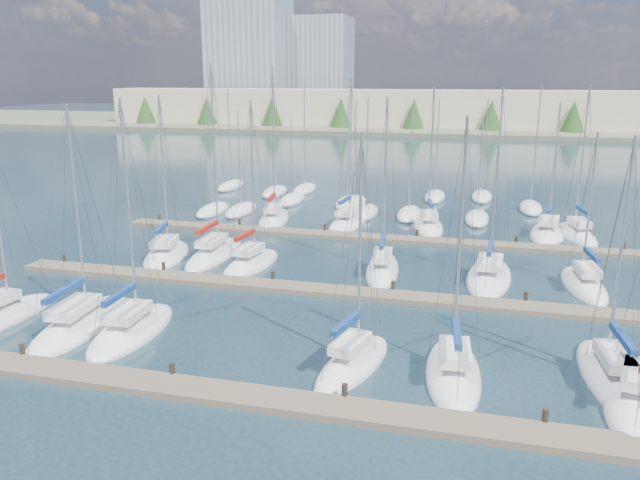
% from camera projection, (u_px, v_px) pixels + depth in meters
% --- Properties ---
extents(ground, '(400.00, 400.00, 0.00)m').
position_uv_depth(ground, '(410.00, 182.00, 80.72)').
color(ground, '#213742').
rests_on(ground, ground).
extents(dock_near, '(44.00, 1.93, 1.10)m').
position_uv_depth(dock_near, '(248.00, 397.00, 26.47)').
color(dock_near, '#6B5E4C').
rests_on(dock_near, ground).
extents(dock_mid, '(44.00, 1.93, 1.10)m').
position_uv_depth(dock_mid, '(328.00, 291.00, 39.56)').
color(dock_mid, '#6B5E4C').
rests_on(dock_mid, ground).
extents(dock_far, '(44.00, 1.93, 1.10)m').
position_uv_depth(dock_far, '(368.00, 237.00, 52.64)').
color(dock_far, '#6B5E4C').
rests_on(dock_far, ground).
extents(sailboat_f, '(2.99, 8.24, 11.71)m').
position_uv_depth(sailboat_f, '(610.00, 377.00, 28.16)').
color(sailboat_f, white).
rests_on(sailboat_f, ground).
extents(sailboat_g, '(4.67, 8.31, 13.22)m').
position_uv_depth(sailboat_g, '(639.00, 397.00, 26.38)').
color(sailboat_g, white).
rests_on(sailboat_g, ground).
extents(sailboat_a, '(2.81, 8.03, 11.50)m').
position_uv_depth(sailboat_a, '(1.00, 318.00, 35.09)').
color(sailboat_a, white).
rests_on(sailboat_a, ground).
extents(sailboat_n, '(3.83, 8.73, 15.12)m').
position_uv_depth(sailboat_n, '(274.00, 219.00, 59.08)').
color(sailboat_n, white).
rests_on(sailboat_n, ground).
extents(sailboat_k, '(3.11, 8.53, 12.77)m').
position_uv_depth(sailboat_k, '(382.00, 270.00, 43.71)').
color(sailboat_k, white).
rests_on(sailboat_k, ground).
extents(sailboat_r, '(3.73, 8.48, 13.46)m').
position_uv_depth(sailboat_r, '(577.00, 235.00, 53.40)').
color(sailboat_r, white).
rests_on(sailboat_r, ground).
extents(sailboat_j, '(3.22, 7.53, 12.49)m').
position_uv_depth(sailboat_j, '(251.00, 264.00, 45.16)').
color(sailboat_j, white).
rests_on(sailboat_j, ground).
extents(sailboat_d, '(3.64, 7.21, 11.61)m').
position_uv_depth(sailboat_d, '(353.00, 364.00, 29.44)').
color(sailboat_d, white).
rests_on(sailboat_d, ground).
extents(sailboat_m, '(3.19, 7.76, 10.76)m').
position_uv_depth(sailboat_m, '(584.00, 285.00, 40.53)').
color(sailboat_m, white).
rests_on(sailboat_m, ground).
extents(sailboat_q, '(4.08, 8.58, 11.99)m').
position_uv_depth(sailboat_q, '(548.00, 233.00, 54.02)').
color(sailboat_q, white).
rests_on(sailboat_q, ground).
extents(sailboat_o, '(3.35, 7.63, 13.98)m').
position_uv_depth(sailboat_o, '(348.00, 223.00, 57.46)').
color(sailboat_o, white).
rests_on(sailboat_o, ground).
extents(sailboat_i, '(2.87, 9.34, 14.99)m').
position_uv_depth(sailboat_i, '(215.00, 254.00, 47.64)').
color(sailboat_i, white).
rests_on(sailboat_i, ground).
extents(sailboat_b, '(3.64, 9.48, 12.69)m').
position_uv_depth(sailboat_b, '(80.00, 324.00, 34.13)').
color(sailboat_b, white).
rests_on(sailboat_b, ground).
extents(sailboat_l, '(3.49, 9.07, 13.39)m').
position_uv_depth(sailboat_l, '(489.00, 277.00, 42.18)').
color(sailboat_l, white).
rests_on(sailboat_l, ground).
extents(sailboat_h, '(4.53, 8.02, 12.81)m').
position_uv_depth(sailboat_h, '(167.00, 255.00, 47.33)').
color(sailboat_h, white).
rests_on(sailboat_h, ground).
extents(sailboat_e, '(3.18, 7.96, 12.49)m').
position_uv_depth(sailboat_e, '(453.00, 373.00, 28.58)').
color(sailboat_e, white).
rests_on(sailboat_e, ground).
extents(sailboat_c, '(3.30, 7.92, 13.06)m').
position_uv_depth(sailboat_c, '(132.00, 330.00, 33.35)').
color(sailboat_c, white).
rests_on(sailboat_c, ground).
extents(sailboat_p, '(3.72, 8.01, 13.16)m').
position_uv_depth(sailboat_p, '(429.00, 227.00, 56.21)').
color(sailboat_p, white).
rests_on(sailboat_p, ground).
extents(distant_boats, '(36.93, 20.75, 13.30)m').
position_uv_depth(distant_boats, '(352.00, 202.00, 66.53)').
color(distant_boats, '#9EA0A5').
rests_on(distant_boats, ground).
extents(shoreline, '(400.00, 60.00, 38.00)m').
position_uv_depth(shoreline, '(402.00, 99.00, 166.03)').
color(shoreline, '#666B51').
rests_on(shoreline, ground).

